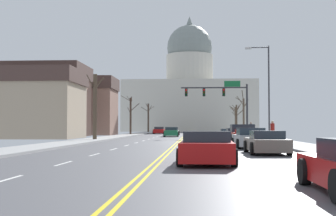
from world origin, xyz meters
TOP-DOWN VIEW (x-y plane):
  - ground at (0.00, -0.00)m, footprint 20.00×180.00m
  - signal_gantry at (4.76, 12.20)m, footprint 7.91×0.41m
  - street_lamp_right at (7.94, 0.16)m, footprint 2.19×0.24m
  - capitol_building at (0.00, 78.55)m, footprint 34.22×18.99m
  - sedan_near_00 at (5.02, 7.76)m, footprint 2.00×4.37m
  - sedan_near_01 at (5.15, 0.49)m, footprint 1.98×4.31m
  - pickup_truck_near_02 at (5.23, -5.63)m, footprint 2.25×5.30m
  - sedan_near_03 at (4.98, -11.87)m, footprint 2.10×4.44m
  - sedan_near_04 at (5.13, -17.70)m, footprint 1.99×4.33m
  - sedan_near_05 at (1.94, -23.89)m, footprint 2.22×4.63m
  - sedan_oncoming_00 at (-1.74, 18.91)m, footprint 2.11×4.66m
  - sedan_oncoming_01 at (-1.99, 27.20)m, footprint 2.10×4.30m
  - sedan_oncoming_02 at (-4.96, 38.69)m, footprint 2.06×4.70m
  - flank_building_00 at (-18.02, 9.43)m, footprint 12.61×8.68m
  - flank_building_01 at (-16.45, 29.04)m, footprint 10.67×7.51m
  - flank_building_02 at (-18.94, 19.05)m, footprint 10.97×9.19m
  - bare_tree_00 at (8.49, 24.34)m, footprint 1.90×1.38m
  - bare_tree_01 at (-8.58, 54.38)m, footprint 2.81×1.58m
  - bare_tree_02 at (8.79, 40.64)m, footprint 1.73×1.92m
  - bare_tree_03 at (-8.29, 2.17)m, footprint 1.79×1.77m
  - bare_tree_04 at (8.55, 35.95)m, footprint 2.29×1.81m
  - bare_tree_05 at (-8.72, 29.24)m, footprint 2.97×2.03m
  - pedestrian_00 at (7.87, -3.44)m, footprint 0.35×0.34m
  - pedestrian_01 at (7.62, 8.81)m, footprint 0.35×0.34m
  - bicycle_parked at (7.90, 1.35)m, footprint 0.12×1.77m

SIDE VIEW (x-z plane):
  - ground at x=0.00m, z-range -0.08..0.12m
  - bicycle_parked at x=7.90m, z-range 0.06..0.91m
  - sedan_near_00 at x=5.02m, z-range -0.03..1.09m
  - sedan_near_04 at x=5.13m, z-range -0.04..1.14m
  - sedan_oncoming_01 at x=-1.99m, z-range -0.04..1.21m
  - sedan_near_01 at x=5.15m, z-range -0.03..1.20m
  - sedan_near_05 at x=1.94m, z-range -0.02..1.20m
  - sedan_oncoming_00 at x=-1.74m, z-range -0.03..1.24m
  - sedan_near_03 at x=4.98m, z-range -0.05..1.25m
  - sedan_oncoming_02 at x=-4.96m, z-range -0.03..1.23m
  - pickup_truck_near_02 at x=5.23m, z-range -0.08..1.47m
  - pedestrian_01 at x=7.62m, z-range 0.24..1.95m
  - pedestrian_00 at x=7.87m, z-range 0.23..1.95m
  - bare_tree_02 at x=8.79m, z-range 0.27..5.19m
  - bare_tree_04 at x=8.55m, z-range 0.30..5.41m
  - bare_tree_00 at x=8.49m, z-range -0.11..6.31m
  - bare_tree_05 at x=-8.72m, z-range 0.18..6.34m
  - bare_tree_01 at x=-8.58m, z-range 0.23..6.45m
  - bare_tree_03 at x=-8.29m, z-range 0.23..6.66m
  - flank_building_00 at x=-18.02m, z-range 0.05..7.95m
  - flank_building_01 at x=-16.45m, z-range 0.06..9.14m
  - signal_gantry at x=4.76m, z-range 1.60..8.23m
  - flank_building_02 at x=-18.94m, z-range 0.06..9.83m
  - street_lamp_right at x=7.94m, z-range 0.87..9.48m
  - capitol_building at x=0.00m, z-range -5.44..25.56m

